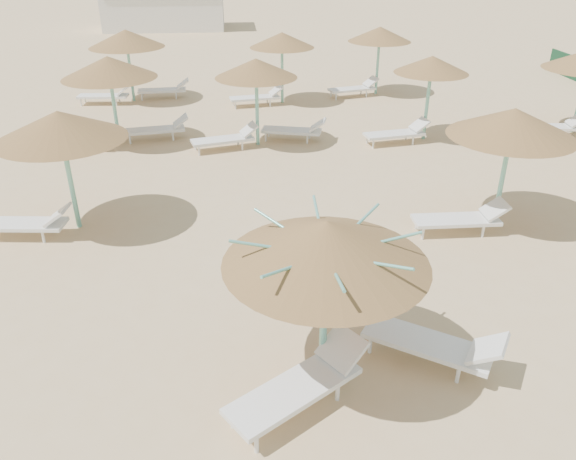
{
  "coord_description": "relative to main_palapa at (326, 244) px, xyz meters",
  "views": [
    {
      "loc": [
        -1.37,
        -6.83,
        5.96
      ],
      "look_at": [
        -0.56,
        1.9,
        1.3
      ],
      "focal_mm": 35.0,
      "sensor_mm": 36.0,
      "label": 1
    }
  ],
  "objects": [
    {
      "name": "ground",
      "position": [
        0.24,
        0.3,
        -2.24
      ],
      "size": [
        120.0,
        120.0,
        0.0
      ],
      "primitive_type": "plane",
      "color": "tan",
      "rests_on": "ground"
    },
    {
      "name": "main_palapa",
      "position": [
        0.0,
        0.0,
        0.0
      ],
      "size": [
        2.88,
        2.88,
        2.58
      ],
      "color": "#6CBBA8",
      "rests_on": "ground"
    },
    {
      "name": "lounger_main_a",
      "position": [
        -0.38,
        -0.65,
        -1.86
      ],
      "size": [
        2.18,
        1.77,
        0.8
      ],
      "rotation": [
        0.0,
        0.0,
        0.6
      ],
      "color": "white",
      "rests_on": "ground"
    },
    {
      "name": "lounger_main_b",
      "position": [
        1.77,
        0.02,
        -1.88
      ],
      "size": [
        2.1,
        1.7,
        0.77
      ],
      "rotation": [
        0.0,
        0.0,
        -0.6
      ],
      "color": "white",
      "rests_on": "ground"
    },
    {
      "name": "palapa_field",
      "position": [
        1.68,
        10.45,
        0.06
      ],
      "size": [
        19.62,
        14.43,
        2.72
      ],
      "color": "#6CBBA8",
      "rests_on": "ground"
    },
    {
      "name": "service_hut",
      "position": [
        -5.76,
        35.3,
        -0.6
      ],
      "size": [
        8.4,
        4.4,
        3.25
      ],
      "color": "silver",
      "rests_on": "ground"
    }
  ]
}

